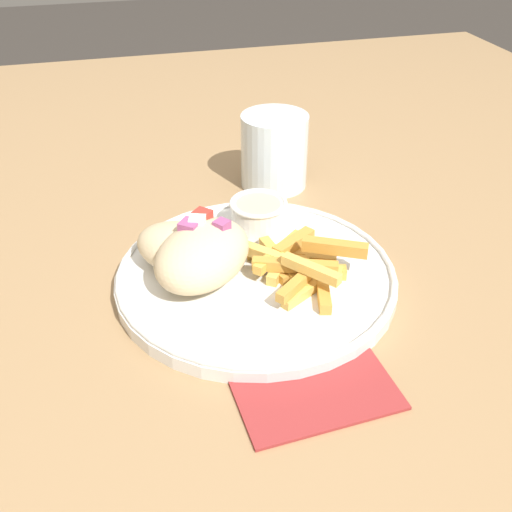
# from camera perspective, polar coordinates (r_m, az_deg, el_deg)

# --- Properties ---
(table) EXTENTS (1.60, 1.60, 0.70)m
(table) POSITION_cam_1_polar(r_m,az_deg,el_deg) (0.69, -4.38, -3.77)
(table) COLOR #9E7A51
(table) RESTS_ON ground_plane
(napkin) EXTENTS (0.14, 0.08, 0.00)m
(napkin) POSITION_cam_1_polar(r_m,az_deg,el_deg) (0.50, 5.92, -13.07)
(napkin) COLOR maroon
(napkin) RESTS_ON table
(plate) EXTENTS (0.29, 0.29, 0.02)m
(plate) POSITION_cam_1_polar(r_m,az_deg,el_deg) (0.61, -0.00, -1.88)
(plate) COLOR white
(plate) RESTS_ON table
(pita_sandwich_near) EXTENTS (0.14, 0.14, 0.06)m
(pita_sandwich_near) POSITION_cam_1_polar(r_m,az_deg,el_deg) (0.59, -5.11, 0.18)
(pita_sandwich_near) COLOR beige
(pita_sandwich_near) RESTS_ON plate
(pita_sandwich_far) EXTENTS (0.13, 0.12, 0.06)m
(pita_sandwich_far) POSITION_cam_1_polar(r_m,az_deg,el_deg) (0.61, -6.61, 0.72)
(pita_sandwich_far) COLOR beige
(pita_sandwich_far) RESTS_ON plate
(fries_pile) EXTENTS (0.12, 0.13, 0.04)m
(fries_pile) POSITION_cam_1_polar(r_m,az_deg,el_deg) (0.60, 4.09, -0.78)
(fries_pile) COLOR gold
(fries_pile) RESTS_ON plate
(sauce_ramekin) EXTENTS (0.07, 0.07, 0.03)m
(sauce_ramekin) POSITION_cam_1_polar(r_m,az_deg,el_deg) (0.67, 0.23, 4.10)
(sauce_ramekin) COLOR white
(sauce_ramekin) RESTS_ON plate
(water_glass) EXTENTS (0.09, 0.09, 0.10)m
(water_glass) POSITION_cam_1_polar(r_m,az_deg,el_deg) (0.79, 1.74, 9.66)
(water_glass) COLOR silver
(water_glass) RESTS_ON table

